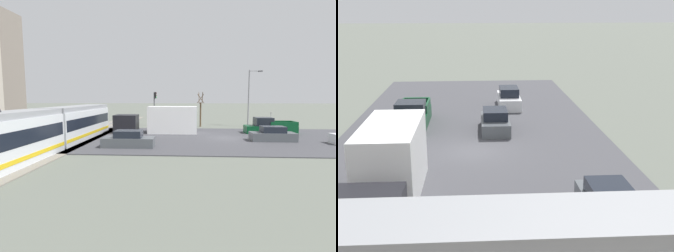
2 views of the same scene
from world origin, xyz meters
The scene contains 12 objects.
ground_plane centered at (0.00, 0.00, 0.00)m, with size 320.00×320.00×0.00m, color #60665B.
road_surface centered at (0.00, 0.00, 0.04)m, with size 17.14×49.10×0.08m.
rail_bed centered at (0.00, 15.46, 0.05)m, with size 58.00×4.40×0.22m.
light_rail_tram centered at (-6.91, 15.46, 1.72)m, with size 24.45×2.78×4.52m.
box_truck centered at (3.64, 7.12, 1.55)m, with size 2.50×9.84×3.19m.
pickup_truck centered at (4.23, -5.79, 0.79)m, with size 2.07×5.87×1.89m.
sedan_car_0 centered at (-5.37, 9.15, 0.67)m, with size 1.89×4.47×1.43m.
sedan_car_2 centered at (-1.43, -4.38, 0.68)m, with size 1.85×4.25×1.45m.
traffic_light_pole centered at (11.88, 8.84, 3.33)m, with size 0.28×0.47×5.13m.
street_tree centered at (11.29, 1.96, 2.33)m, with size 1.21×1.00×5.12m.
street_lamp_near_crossing centered at (11.99, -5.33, 4.79)m, with size 0.36×1.95×8.32m.
no_parking_sign centered at (11.21, -8.22, 1.37)m, with size 0.32×0.08×2.24m.
Camera 1 is at (-27.60, 4.28, 4.38)m, focal length 28.00 mm.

